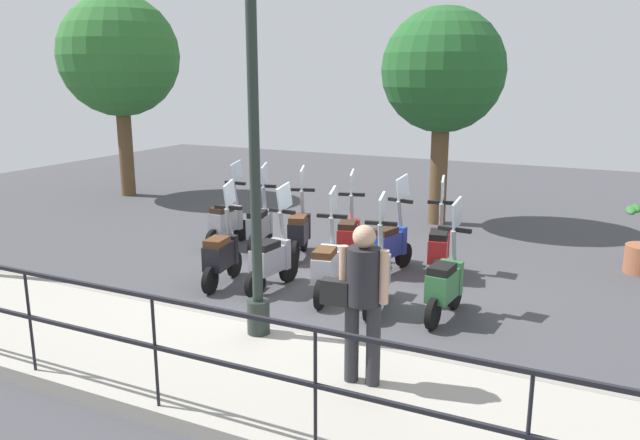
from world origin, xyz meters
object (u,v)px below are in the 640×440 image
Objects in this scene: scooter_near_0 at (445,283)px; scooter_near_2 at (327,265)px; scooter_near_3 at (272,258)px; tree_large at (119,57)px; scooter_far_5 at (227,220)px; tree_distant at (443,72)px; pedestrian_with_bag at (361,293)px; scooter_near_4 at (222,254)px; scooter_far_4 at (260,225)px; scooter_far_2 at (349,236)px; scooter_far_1 at (390,243)px; scooter_far_0 at (439,247)px; scooter_near_1 at (376,275)px; lamp_post_near at (255,167)px; scooter_far_3 at (300,230)px.

scooter_near_0 is 1.00× the size of scooter_near_2.
tree_large is at bearing 62.42° from scooter_near_3.
scooter_far_5 is at bearing 74.20° from scooter_near_0.
scooter_near_2 is at bearing 178.21° from tree_distant.
pedestrian_with_bag is 1.03× the size of scooter_near_4.
tree_large reaches higher than scooter_far_4.
scooter_far_2 is (-3.49, 0.52, -2.64)m from tree_distant.
pedestrian_with_bag is 1.03× the size of scooter_far_1.
scooter_near_2 is at bearing 94.52° from scooter_near_0.
scooter_far_2 is at bearing -88.60° from scooter_far_5.
scooter_near_3 is 1.00× the size of scooter_far_4.
scooter_far_0 is at bearing -66.51° from scooter_far_1.
scooter_near_0 is 1.00× the size of scooter_near_1.
lamp_post_near is at bearing -138.02° from scooter_far_5.
scooter_near_1 is at bearing -86.49° from scooter_near_3.
scooter_near_4 is 1.00× the size of scooter_far_3.
scooter_far_2 is at bearing 94.65° from scooter_far_1.
scooter_near_3 and scooter_far_5 have the same top height.
scooter_far_1 is (-3.13, -8.27, -3.00)m from tree_large.
scooter_far_2 is at bearing 20.67° from pedestrian_with_bag.
scooter_near_3 is 1.00× the size of scooter_far_2.
scooter_near_4 is 1.00× the size of scooter_far_0.
tree_distant is (0.48, -8.04, -0.36)m from tree_large.
tree_large is 9.61m from scooter_near_2.
scooter_near_4 is at bearing 160.94° from tree_distant.
tree_large is 3.25× the size of scooter_far_3.
tree_large is 8.92m from scooter_near_3.
lamp_post_near reaches higher than scooter_far_2.
scooter_near_0 is at bearing -163.38° from tree_distant.
pedestrian_with_bag reaches higher than scooter_near_2.
scooter_near_3 is at bearing 78.57° from scooter_near_1.
scooter_far_5 is (3.42, 2.75, -1.62)m from lamp_post_near.
scooter_far_3 is 1.00× the size of scooter_far_5.
scooter_near_3 and scooter_far_0 have the same top height.
pedestrian_with_bag is 1.03× the size of scooter_far_0.
tree_distant is 2.86× the size of scooter_near_0.
scooter_near_0 is (-5.09, -1.52, -2.64)m from tree_distant.
scooter_far_0 and scooter_far_1 have the same top height.
pedestrian_with_bag is 3.99m from scooter_far_0.
scooter_far_3 is at bearing 41.11° from scooter_near_1.
scooter_near_1 is at bearing -108.62° from scooter_near_2.
scooter_near_2 is at bearing -117.60° from scooter_far_5.
scooter_far_1 is (1.48, -0.39, 0.00)m from scooter_near_2.
scooter_near_3 is (-0.03, 0.88, 0.00)m from scooter_near_2.
tree_distant is 6.15m from scooter_near_4.
scooter_near_0 is 3.34m from scooter_near_4.
scooter_near_3 is (-0.03, 2.56, 0.00)m from scooter_near_0.
scooter_far_4 is at bearing 78.32° from scooter_far_0.
scooter_near_2 is at bearing -1.93° from lamp_post_near.
tree_distant reaches higher than scooter_near_1.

